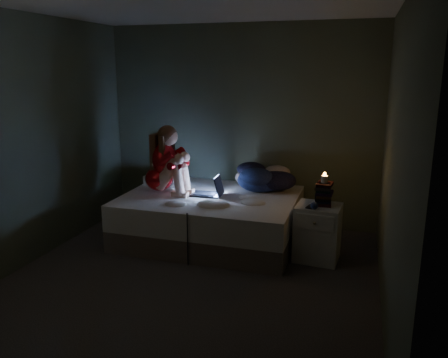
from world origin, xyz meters
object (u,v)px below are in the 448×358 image
at_px(laptop, 206,185).
at_px(nightstand, 317,233).
at_px(woman, 159,159).
at_px(bed, 211,217).
at_px(candle, 324,179).
at_px(phone, 311,207).

bearing_deg(laptop, nightstand, -11.53).
bearing_deg(woman, laptop, 9.34).
relative_size(bed, woman, 2.43).
height_order(candle, phone, candle).
bearing_deg(woman, candle, 1.95).
relative_size(woman, phone, 5.99).
bearing_deg(candle, phone, -128.86).
distance_m(woman, laptop, 0.66).
distance_m(bed, laptop, 0.41).
distance_m(nightstand, candle, 0.59).
xyz_separation_m(laptop, nightstand, (1.34, -0.20, -0.38)).
height_order(woman, candle, woman).
xyz_separation_m(candle, phone, (-0.11, -0.14, -0.28)).
height_order(bed, phone, phone).
height_order(bed, laptop, laptop).
bearing_deg(laptop, phone, -16.00).
bearing_deg(laptop, bed, 18.34).
xyz_separation_m(woman, candle, (1.97, -0.12, -0.08)).
distance_m(candle, phone, 0.33).
bearing_deg(woman, phone, -2.37).
distance_m(laptop, phone, 1.31).
bearing_deg(woman, nightstand, 0.61).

